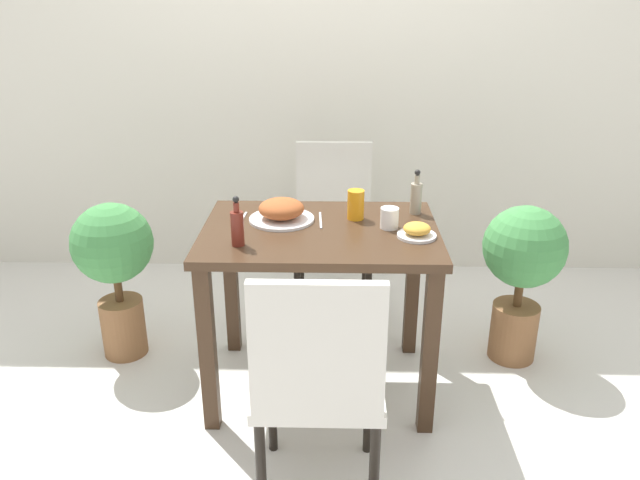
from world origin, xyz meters
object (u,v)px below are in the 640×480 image
Objects in this scene: potted_plant_left at (114,260)px; chair_near at (318,377)px; chair_far at (333,220)px; potted_plant_right at (522,265)px; drink_cup at (389,218)px; juice_glass at (356,205)px; food_plate at (281,211)px; side_plate at (417,231)px; sauce_bottle at (237,226)px; condiment_bottle at (416,197)px.

chair_near is at bearing -43.95° from potted_plant_left.
potted_plant_right is (0.86, -0.50, -0.02)m from chair_far.
chair_far is 0.82m from drink_cup.
potted_plant_right is (0.63, 0.23, -0.30)m from drink_cup.
juice_glass is 0.16× the size of potted_plant_right.
food_plate is at bearing -108.08° from chair_far.
potted_plant_right is at bearing 9.70° from juice_glass.
food_plate is 0.85m from potted_plant_left.
potted_plant_right is (1.86, 0.01, -0.01)m from potted_plant_left.
drink_cup is at bearing -72.86° from chair_far.
food_plate is at bearing -77.41° from chair_near.
chair_far is 5.88× the size of side_plate.
drink_cup is at bearing 135.84° from side_plate.
sauce_bottle is at bearing -171.86° from side_plate.
drink_cup is (-0.10, 0.10, 0.02)m from side_plate.
food_plate is at bearing 162.43° from side_plate.
potted_plant_left is (-0.96, 0.92, -0.02)m from chair_near.
chair_near is at bearing -91.68° from chair_far.
chair_far is at bearing 98.43° from juice_glass.
juice_glass is (-0.23, 0.20, 0.04)m from side_plate.
chair_far reaches higher than potted_plant_right.
food_plate is 1.77× the size of side_plate.
sauce_bottle is at bearing -111.09° from chair_far.
food_plate is at bearing 62.05° from sauce_bottle.
juice_glass is 0.16× the size of potted_plant_left.
juice_glass is at bearing -170.30° from potted_plant_right.
potted_plant_left is (-1.32, 0.32, -0.28)m from side_plate.
drink_cup is (0.23, -0.73, 0.28)m from chair_far.
side_plate reaches higher than potted_plant_right.
juice_glass is (-0.13, 0.10, 0.02)m from drink_cup.
potted_plant_left is (-0.64, 0.42, -0.33)m from sauce_bottle.
food_plate is (-0.21, -0.66, 0.28)m from chair_far.
chair_far is at bearing 122.32° from condiment_bottle.
juice_glass is 1.14m from potted_plant_left.
condiment_bottle is at bearing -114.18° from chair_near.
sauce_bottle and condiment_bottle have the same top height.
potted_plant_left is (-1.23, 0.22, -0.30)m from drink_cup.
side_plate is 0.20× the size of potted_plant_right.
food_plate is 2.17× the size of juice_glass.
sauce_bottle reaches higher than food_plate.
potted_plant_left is (-1.00, -0.51, -0.02)m from chair_far.
juice_glass is (0.31, 0.03, 0.02)m from food_plate.
juice_glass is (0.09, -0.63, 0.30)m from chair_far.
food_plate is 1.13m from potted_plant_right.
side_plate is 0.79× the size of condiment_bottle.
chair_far is 10.64× the size of drink_cup.
side_plate is 0.31m from juice_glass.
drink_cup is 0.62m from sauce_bottle.
chair_far is (0.04, 1.43, 0.00)m from chair_near.
potted_plant_left is at bearing 169.23° from food_plate.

